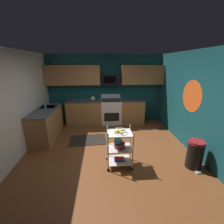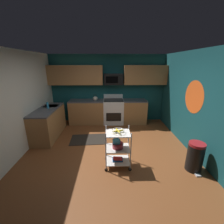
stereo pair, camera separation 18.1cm
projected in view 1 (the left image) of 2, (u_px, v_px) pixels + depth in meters
name	position (u px, v px, depth m)	size (l,w,h in m)	color
floor	(109.00, 152.00, 4.04)	(4.40, 4.80, 0.04)	brown
wall_back	(105.00, 89.00, 5.94)	(4.52, 0.06, 2.60)	#14474C
wall_left	(12.00, 107.00, 3.48)	(0.06, 4.80, 2.60)	silver
wall_right	(196.00, 104.00, 3.79)	(0.06, 4.80, 2.60)	#14474C
wall_flower_decal	(192.00, 96.00, 3.93)	(0.84, 0.84, 0.00)	#E5591E
counter_run	(87.00, 115.00, 5.47)	(3.68, 2.20, 0.92)	#9E6B3D
oven_range	(111.00, 111.00, 5.90)	(0.76, 0.65, 1.10)	white
upper_cabinets	(104.00, 75.00, 5.58)	(4.40, 0.33, 0.70)	#9E6B3D
microwave	(111.00, 79.00, 5.62)	(0.70, 0.39, 0.40)	black
rolling_cart	(119.00, 148.00, 3.39)	(0.60, 0.43, 0.91)	silver
fruit_bowl	(120.00, 131.00, 3.26)	(0.27, 0.27, 0.07)	silver
mixing_bowl_large	(119.00, 145.00, 3.37)	(0.25, 0.25, 0.11)	maroon
mixing_bowl_small	(118.00, 141.00, 3.34)	(0.18, 0.18, 0.08)	#338CBF
book_stack	(119.00, 159.00, 3.48)	(0.24, 0.16, 0.05)	#1E4C8C
kettle	(93.00, 99.00, 5.69)	(0.21, 0.18, 0.26)	beige
dish_soap_bottle	(45.00, 106.00, 4.59)	(0.06, 0.06, 0.20)	#2D8CBF
trash_can	(195.00, 154.00, 3.36)	(0.34, 0.42, 0.66)	black
floor_rug	(88.00, 140.00, 4.66)	(1.10, 0.70, 0.01)	black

